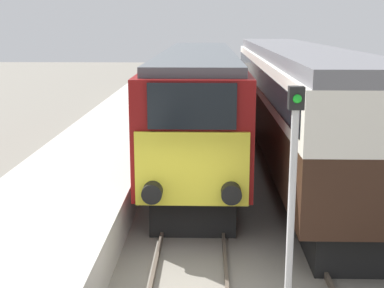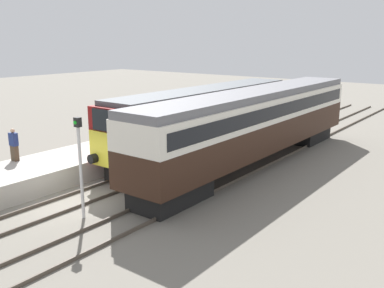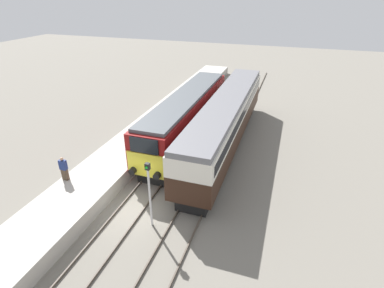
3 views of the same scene
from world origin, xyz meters
name	(u,v)px [view 3 (image 3 of 3)]	position (x,y,z in m)	size (l,w,h in m)	color
ground_plane	(132,209)	(0.00, 0.00, 0.00)	(120.00, 120.00, 0.00)	slate
platform_left	(143,137)	(-3.30, 8.00, 0.49)	(3.50, 50.00, 0.98)	#B7B2A8
rails_near_track	(165,166)	(0.00, 5.00, 0.07)	(1.51, 60.00, 0.14)	#4C4238
rails_far_track	(210,174)	(3.40, 5.00, 0.07)	(1.50, 60.00, 0.14)	#4C4238
locomotive	(187,115)	(0.00, 9.84, 2.24)	(2.70, 15.88, 3.98)	black
passenger_carriage	(227,117)	(3.40, 9.72, 2.50)	(2.75, 18.86, 4.13)	black
person_on_platform	(64,169)	(-4.63, 0.22, 1.77)	(0.44, 0.26, 1.59)	#473828
signal_post	(149,190)	(1.70, -0.79, 2.35)	(0.24, 0.28, 3.96)	silver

